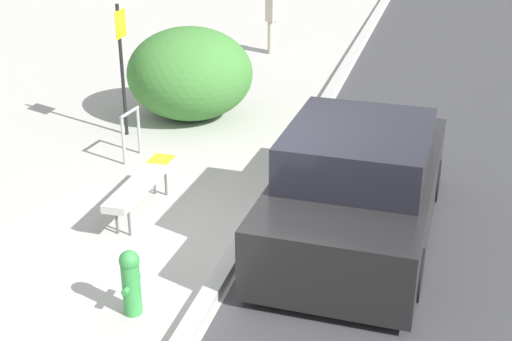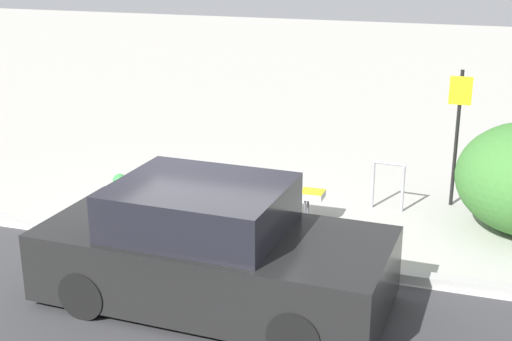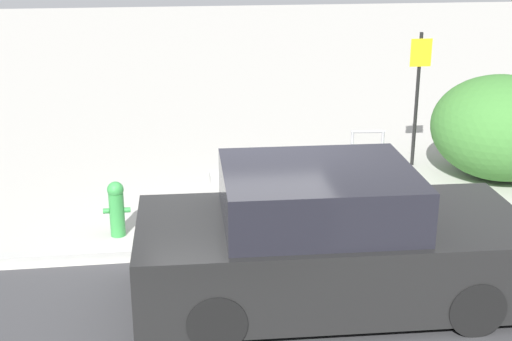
{
  "view_description": "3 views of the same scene",
  "coord_description": "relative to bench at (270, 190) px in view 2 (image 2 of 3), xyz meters",
  "views": [
    {
      "loc": [
        -7.49,
        -2.27,
        4.54
      ],
      "look_at": [
        1.06,
        0.08,
        0.61
      ],
      "focal_mm": 50.0,
      "sensor_mm": 36.0,
      "label": 1
    },
    {
      "loc": [
        3.8,
        -8.66,
        4.31
      ],
      "look_at": [
        0.44,
        1.29,
        0.87
      ],
      "focal_mm": 50.0,
      "sensor_mm": 36.0,
      "label": 2
    },
    {
      "loc": [
        -0.98,
        -8.26,
        3.94
      ],
      "look_at": [
        0.17,
        0.18,
        1.02
      ],
      "focal_mm": 50.0,
      "sensor_mm": 36.0,
      "label": 3
    }
  ],
  "objects": [
    {
      "name": "curb",
      "position": [
        -0.58,
        -1.57,
        -0.39
      ],
      "size": [
        60.0,
        0.2,
        0.13
      ],
      "color": "#A8A8A3",
      "rests_on": "ground_plane"
    },
    {
      "name": "sign_post",
      "position": [
        2.74,
        1.51,
        0.92
      ],
      "size": [
        0.36,
        0.08,
        2.3
      ],
      "color": "black",
      "rests_on": "ground_plane"
    },
    {
      "name": "ground_plane",
      "position": [
        -0.58,
        -1.57,
        -0.46
      ],
      "size": [
        60.0,
        60.0,
        0.0
      ],
      "primitive_type": "plane",
      "color": "#ADAAA3"
    },
    {
      "name": "fire_hydrant",
      "position": [
        -2.21,
        -0.85,
        -0.05
      ],
      "size": [
        0.36,
        0.22,
        0.77
      ],
      "color": "#338C3F",
      "rests_on": "ground_plane"
    },
    {
      "name": "bike_rack",
      "position": [
        1.74,
        0.95,
        0.04
      ],
      "size": [
        0.55,
        0.1,
        0.83
      ],
      "rotation": [
        0.0,
        0.0,
        -0.09
      ],
      "color": "#99999E",
      "rests_on": "ground_plane"
    },
    {
      "name": "parked_car_near",
      "position": [
        0.18,
        -2.91,
        0.23
      ],
      "size": [
        4.28,
        2.03,
        1.53
      ],
      "rotation": [
        0.0,
        0.0,
        -0.03
      ],
      "color": "black",
      "rests_on": "ground_plane"
    },
    {
      "name": "bench",
      "position": [
        0.0,
        0.0,
        0.0
      ],
      "size": [
        1.79,
        0.33,
        0.53
      ],
      "rotation": [
        0.0,
        0.0,
        -0.0
      ],
      "color": "#515156",
      "rests_on": "ground_plane"
    }
  ]
}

